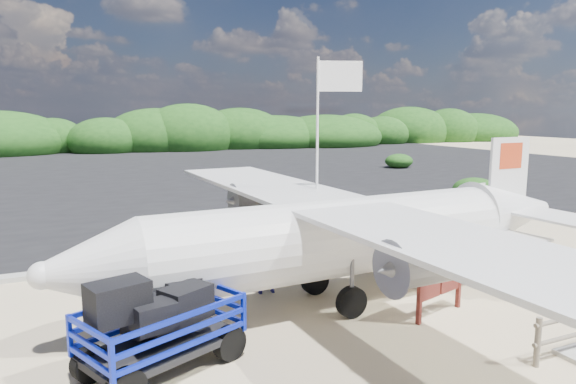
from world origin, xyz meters
name	(u,v)px	position (x,y,z in m)	size (l,w,h in m)	color
ground	(288,303)	(0.00, 0.00, 0.00)	(160.00, 160.00, 0.00)	beige
asphalt_apron	(130,174)	(0.00, 30.00, 0.00)	(90.00, 50.00, 0.04)	#B2B2B2
vegetation_band	(102,152)	(0.00, 55.00, 0.00)	(124.00, 8.00, 4.40)	#B2B2B2
baggage_cart	(163,370)	(-3.61, -2.12, 0.00)	(3.19, 1.82, 1.59)	#0C20BD
flagpole	(316,276)	(1.69, 1.70, 0.00)	(1.28, 0.54, 6.42)	white
signboard	(439,315)	(3.00, -2.22, 0.00)	(1.86, 0.18, 1.53)	maroon
crew_a	(266,260)	(-0.23, 0.97, 0.93)	(0.68, 0.45, 1.86)	#181655
crew_b	(324,247)	(2.07, 1.89, 0.81)	(0.78, 0.61, 1.61)	#181655
aircraft_large	(329,169)	(16.18, 26.98, 0.00)	(17.52, 17.52, 5.26)	#B2B2B2
aircraft_small	(45,170)	(-6.07, 36.36, 0.00)	(6.44, 6.44, 2.32)	#B2B2B2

